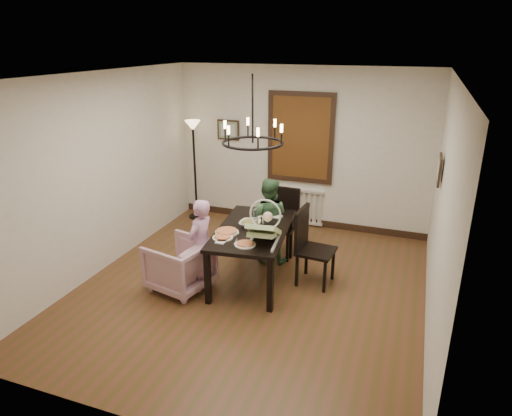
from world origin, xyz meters
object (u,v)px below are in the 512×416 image
Objects in this scene: elderly_woman at (201,253)px; seated_man at (268,227)px; chair_far at (280,223)px; armchair at (180,265)px; chair_right at (316,247)px; baby_bouncer at (264,228)px; dining_table at (253,234)px; drinking_glass at (256,223)px; floor_lamp at (195,172)px.

seated_man reaches higher than elderly_woman.
seated_man reaches higher than chair_far.
seated_man reaches higher than armchair.
chair_right is at bearing -40.47° from chair_far.
chair_right is 1.85× the size of baby_bouncer.
dining_table is 1.64× the size of chair_far.
seated_man reaches higher than drinking_glass.
baby_bouncer is (1.12, 0.20, 0.62)m from armchair.
armchair is (-0.97, -1.44, -0.19)m from chair_far.
floor_lamp is at bearing -39.69° from seated_man.
chair_right reaches higher than drinking_glass.
floor_lamp reaches higher than elderly_woman.
dining_table is 0.97× the size of floor_lamp.
drinking_glass is (0.87, 0.61, 0.49)m from armchair.
elderly_woman reaches higher than drinking_glass.
chair_right is 3.19m from floor_lamp.
chair_right is 1.56m from elderly_woman.
dining_table is 0.88m from chair_right.
dining_table is 0.15m from drinking_glass.
baby_bouncer is 3.09m from floor_lamp.
chair_right is 1.03× the size of elderly_woman.
baby_bouncer is at bearing 107.48° from elderly_woman.
seated_man is 8.66× the size of drinking_glass.
elderly_woman is at bearing -145.96° from dining_table.
chair_right is at bearing 5.24° from dining_table.
elderly_woman reaches higher than armchair.
armchair is (-1.69, -0.76, -0.20)m from chair_right.
elderly_woman is at bearing 57.09° from seated_man.
armchair is 1.49m from seated_man.
drinking_glass is (-0.25, 0.41, -0.13)m from baby_bouncer.
elderly_woman is 1.25m from seated_man.
baby_bouncer is (0.28, -1.00, 0.43)m from seated_man.
chair_far reaches higher than drinking_glass.
chair_right is 1.44× the size of armchair.
dining_table is 0.64m from seated_man.
armchair is 1.28× the size of baby_bouncer.
dining_table is 0.89m from chair_far.
dining_table is at bearing -140.78° from drinking_glass.
chair_right reaches higher than chair_far.
chair_far is 8.53× the size of drinking_glass.
dining_table is at bearing 141.22° from elderly_woman.
chair_right is at bearing 126.82° from armchair.
seated_man is 1.83× the size of baby_bouncer.
baby_bouncer is 0.50m from drinking_glass.
chair_right is 0.90m from baby_bouncer.
chair_right is (0.72, -0.68, 0.01)m from chair_far.
drinking_glass is at bearing 137.55° from armchair.
seated_man is at bearing 157.53° from armchair.
chair_far is 1.75m from armchair.
floor_lamp is (-1.00, 2.45, 0.56)m from armchair.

